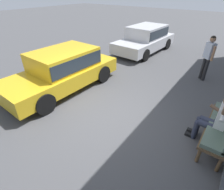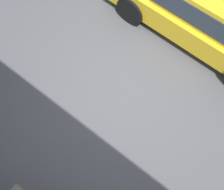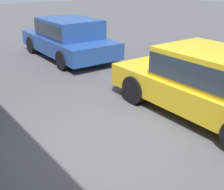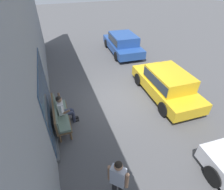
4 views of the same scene
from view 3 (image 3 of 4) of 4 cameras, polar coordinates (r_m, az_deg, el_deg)
The scene contains 3 objects.
ground_plane at distance 5.01m, azimuth -0.18°, elevation -9.47°, with size 60.00×60.00×0.00m, color #4C4C4F.
parked_car_mid at distance 5.95m, azimuth 19.32°, elevation 2.70°, with size 4.23×1.90×1.39m.
parked_car_far at distance 10.26m, azimuth -8.83°, elevation 11.66°, with size 4.35×2.11×1.38m.
Camera 3 is at (-3.36, 2.60, 2.67)m, focal length 45.00 mm.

